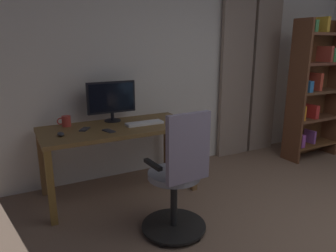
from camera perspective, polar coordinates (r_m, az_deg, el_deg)
name	(u,v)px	position (r m, az deg, el deg)	size (l,w,h in m)	color
back_room_partition	(201,64)	(4.26, 6.02, 11.23)	(5.11, 0.10, 2.64)	silver
curtain_left_panel	(265,70)	(4.84, 17.23, 9.78)	(0.44, 0.06, 2.42)	gray
curtain_right_panel	(236,71)	(4.49, 12.33, 9.75)	(0.52, 0.06, 2.42)	gray
desk	(118,134)	(3.31, -9.06, -1.52)	(1.56, 0.73, 0.75)	brown
office_chair	(179,180)	(2.60, 1.94, -9.88)	(0.56, 0.56, 1.08)	black
computer_monitor	(112,99)	(3.48, -10.24, 4.88)	(0.54, 0.18, 0.44)	black
computer_keyboard	(144,123)	(3.34, -4.31, 0.52)	(0.40, 0.13, 0.02)	white
computer_mouse	(61,134)	(3.08, -18.95, -1.38)	(0.06, 0.10, 0.04)	#333338
cell_phone_by_monitor	(85,129)	(3.23, -14.95, -0.56)	(0.07, 0.14, 0.01)	#333338
cell_phone_face_up	(109,131)	(3.12, -10.74, -0.88)	(0.07, 0.14, 0.01)	#333338
mug_tea	(66,121)	(3.41, -18.08, 0.85)	(0.14, 0.09, 0.11)	#CC3D33
bookshelf	(313,90)	(4.79, 24.83, 5.98)	(0.81, 0.30, 1.91)	brown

